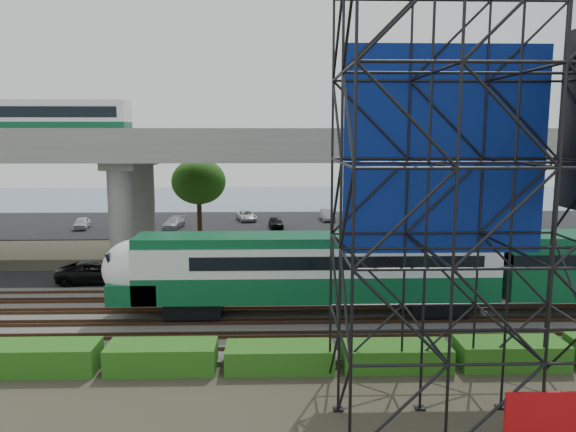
{
  "coord_description": "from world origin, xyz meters",
  "views": [
    {
      "loc": [
        0.74,
        -27.12,
        10.03
      ],
      "look_at": [
        1.64,
        6.0,
        5.07
      ],
      "focal_mm": 35.0,
      "sensor_mm": 36.0,
      "label": 1
    }
  ],
  "objects": [
    {
      "name": "parking_lot",
      "position": [
        0.0,
        34.0,
        0.04
      ],
      "size": [
        90.0,
        18.0,
        0.08
      ],
      "primitive_type": "cube",
      "color": "black",
      "rests_on": "ground"
    },
    {
      "name": "suv",
      "position": [
        -11.06,
        9.66,
        0.79
      ],
      "size": [
        5.35,
        2.88,
        1.43
      ],
      "primitive_type": "imported",
      "rotation": [
        0.0,
        0.0,
        1.67
      ],
      "color": "black",
      "rests_on": "service_road"
    },
    {
      "name": "scaffold_tower",
      "position": [
        7.6,
        -7.98,
        7.47
      ],
      "size": [
        9.36,
        6.36,
        15.0
      ],
      "color": "black",
      "rests_on": "ground"
    },
    {
      "name": "overpass",
      "position": [
        -1.18,
        16.0,
        8.21
      ],
      "size": [
        80.0,
        12.0,
        12.4
      ],
      "color": "#9E9B93",
      "rests_on": "ground"
    },
    {
      "name": "ballast_bed",
      "position": [
        0.0,
        2.0,
        0.1
      ],
      "size": [
        90.0,
        12.0,
        0.2
      ],
      "primitive_type": "cube",
      "color": "slate",
      "rests_on": "ground"
    },
    {
      "name": "ground",
      "position": [
        0.0,
        0.0,
        0.0
      ],
      "size": [
        140.0,
        140.0,
        0.0
      ],
      "primitive_type": "plane",
      "color": "#474233",
      "rests_on": "ground"
    },
    {
      "name": "service_road",
      "position": [
        0.0,
        10.5,
        0.04
      ],
      "size": [
        90.0,
        5.0,
        0.08
      ],
      "primitive_type": "cube",
      "color": "black",
      "rests_on": "ground"
    },
    {
      "name": "parked_cars",
      "position": [
        -0.27,
        33.71,
        0.66
      ],
      "size": [
        37.77,
        9.17,
        1.3
      ],
      "color": "silver",
      "rests_on": "parking_lot"
    },
    {
      "name": "harbor_water",
      "position": [
        0.0,
        56.0,
        0.01
      ],
      "size": [
        140.0,
        40.0,
        0.03
      ],
      "primitive_type": "cube",
      "color": "slate",
      "rests_on": "ground"
    },
    {
      "name": "commuter_train",
      "position": [
        5.13,
        2.0,
        2.88
      ],
      "size": [
        29.3,
        3.06,
        4.3
      ],
      "color": "black",
      "rests_on": "rail_tracks"
    },
    {
      "name": "trees",
      "position": [
        -4.67,
        16.17,
        5.57
      ],
      "size": [
        40.94,
        16.94,
        7.69
      ],
      "color": "#382314",
      "rests_on": "ground"
    },
    {
      "name": "rail_tracks",
      "position": [
        0.0,
        2.0,
        0.28
      ],
      "size": [
        90.0,
        9.52,
        0.16
      ],
      "color": "#472D1E",
      "rests_on": "ballast_bed"
    },
    {
      "name": "hedge_strip",
      "position": [
        1.01,
        -4.3,
        0.56
      ],
      "size": [
        34.6,
        1.8,
        1.2
      ],
      "color": "#225B14",
      "rests_on": "ground"
    }
  ]
}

